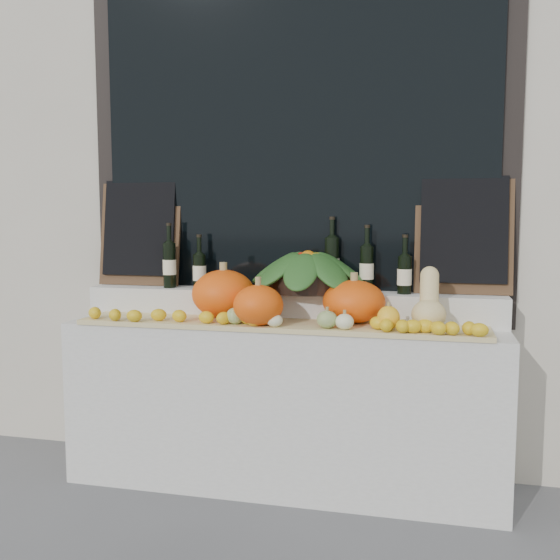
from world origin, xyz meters
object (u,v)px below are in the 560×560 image
(pumpkin_right, at_px, (354,301))
(wine_bottle_tall, at_px, (332,263))
(butternut_squash, at_px, (429,305))
(produce_bowl, at_px, (308,271))
(pumpkin_left, at_px, (224,294))

(pumpkin_right, bearing_deg, wine_bottle_tall, 124.02)
(butternut_squash, distance_m, wine_bottle_tall, 0.63)
(butternut_squash, xyz_separation_m, produce_bowl, (-0.64, 0.26, 0.13))
(pumpkin_left, height_order, pumpkin_right, pumpkin_left)
(pumpkin_left, xyz_separation_m, pumpkin_right, (0.70, 0.01, -0.02))
(pumpkin_left, distance_m, wine_bottle_tall, 0.61)
(pumpkin_right, relative_size, wine_bottle_tall, 0.79)
(pumpkin_right, distance_m, wine_bottle_tall, 0.32)
(pumpkin_right, distance_m, butternut_squash, 0.39)
(pumpkin_left, xyz_separation_m, produce_bowl, (0.43, 0.17, 0.12))
(pumpkin_left, bearing_deg, produce_bowl, 22.15)
(pumpkin_right, xyz_separation_m, butternut_squash, (0.37, -0.09, 0.01))
(pumpkin_right, height_order, produce_bowl, produce_bowl)
(pumpkin_left, distance_m, produce_bowl, 0.47)
(pumpkin_left, xyz_separation_m, wine_bottle_tall, (0.55, 0.23, 0.16))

